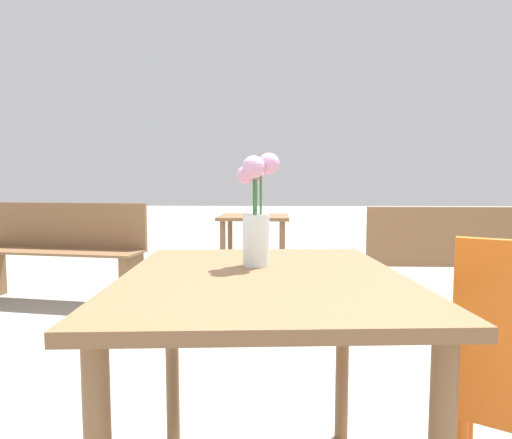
% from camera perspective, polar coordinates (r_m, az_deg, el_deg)
% --- Properties ---
extents(table_front, '(0.83, 0.93, 0.74)m').
position_cam_1_polar(table_front, '(1.16, 0.96, -13.08)').
color(table_front, brown).
rests_on(table_front, ground_plane).
extents(flower_vase, '(0.13, 0.13, 0.35)m').
position_cam_1_polar(flower_vase, '(1.22, 0.06, 0.40)').
color(flower_vase, silver).
rests_on(flower_vase, table_front).
extents(bench_near, '(1.82, 0.38, 0.85)m').
position_cam_1_polar(bench_near, '(3.34, 30.53, -4.89)').
color(bench_near, brown).
rests_on(bench_near, ground_plane).
extents(bench_middle, '(1.52, 0.57, 0.85)m').
position_cam_1_polar(bench_middle, '(3.88, -25.94, -3.71)').
color(bench_middle, brown).
rests_on(bench_middle, ground_plane).
extents(table_back, '(0.67, 0.67, 0.72)m').
position_cam_1_polar(table_back, '(3.85, -0.25, -1.47)').
color(table_back, brown).
rests_on(table_back, ground_plane).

